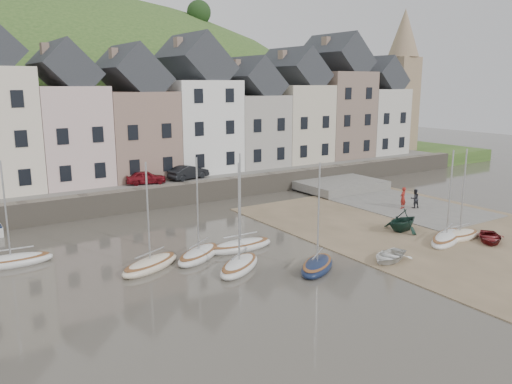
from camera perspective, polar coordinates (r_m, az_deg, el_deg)
ground at (r=30.75m, az=6.19°, el=-7.46°), size 160.00×160.00×0.00m
quay_land at (r=58.14m, az=-14.21°, el=2.37°), size 90.00×30.00×1.50m
quay_street at (r=47.43m, az=-9.65°, el=1.39°), size 70.00×7.00×0.10m
seawall at (r=44.43m, az=-7.80°, el=-0.14°), size 70.00×1.20×1.80m
beach at (r=38.39m, az=19.03°, el=-4.02°), size 18.00×26.00×0.06m
slipway at (r=46.32m, az=14.31°, el=-0.96°), size 8.00×18.00×0.12m
hillside at (r=88.05m, az=-22.77°, el=-7.53°), size 134.40×84.00×84.00m
townhouse_terrace at (r=50.61m, az=-9.66°, el=8.65°), size 61.05×8.00×13.93m
church_spire at (r=70.42m, az=16.05°, el=12.35°), size 4.00×4.00×18.00m
sailboat_0 at (r=32.68m, az=-25.78°, el=-6.97°), size 4.68×1.86×6.32m
sailboat_1 at (r=30.75m, az=-6.44°, el=-6.95°), size 4.23×3.48×6.32m
sailboat_2 at (r=29.56m, az=-11.77°, el=-7.94°), size 4.43×3.16×6.32m
sailboat_3 at (r=28.80m, az=-1.88°, el=-8.22°), size 4.12×3.53×6.32m
sailboat_4 at (r=32.16m, az=-1.75°, el=-6.01°), size 4.46×1.55×6.32m
sailboat_5 at (r=28.99m, az=6.87°, el=-8.16°), size 3.90×3.34×6.32m
sailboat_6 at (r=35.92m, az=20.58°, el=-4.85°), size 4.91×3.16×6.32m
sailboat_7 at (r=36.82m, az=21.86°, el=-4.53°), size 3.62×1.60×6.32m
rowboat_white at (r=30.98m, az=14.70°, el=-6.95°), size 3.37×2.80×0.60m
rowboat_green at (r=37.16m, az=16.11°, el=-3.05°), size 3.23×2.87×1.57m
rowboat_red at (r=36.80m, az=24.74°, el=-4.64°), size 3.58×3.46×0.60m
person_red at (r=43.51m, az=16.16°, el=-0.63°), size 0.73×0.56×1.78m
person_dark at (r=43.97m, az=17.38°, el=-0.70°), size 0.90×0.78×1.59m
car_left at (r=45.42m, az=-12.25°, el=1.62°), size 3.67×2.15×1.17m
car_right at (r=47.00m, az=-7.57°, el=2.22°), size 4.13×2.24×1.29m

